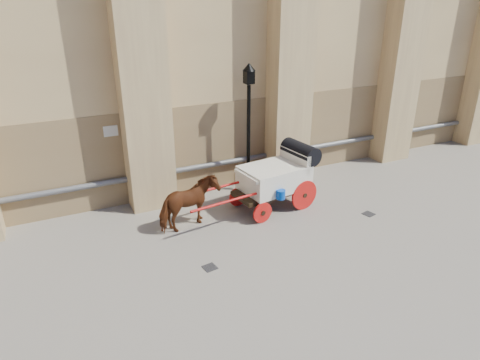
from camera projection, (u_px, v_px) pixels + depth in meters
ground at (227, 252)px, 11.32m from camera, size 90.00×90.00×0.00m
horse at (189, 204)px, 12.22m from camera, size 1.94×1.28×1.51m
carriage at (278, 175)px, 13.40m from camera, size 4.60×1.76×1.96m
street_lamp at (249, 126)px, 13.96m from camera, size 0.41×0.41×4.33m
drain_grate_near at (210, 267)px, 10.66m from camera, size 0.36×0.36×0.01m
drain_grate_far at (369, 214)px, 13.25m from camera, size 0.39×0.39×0.01m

